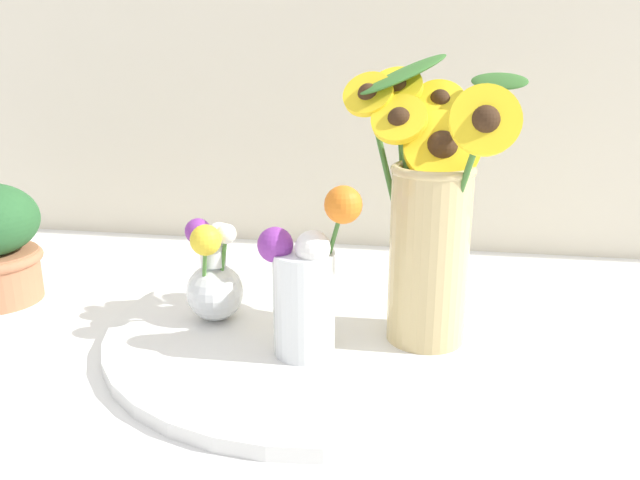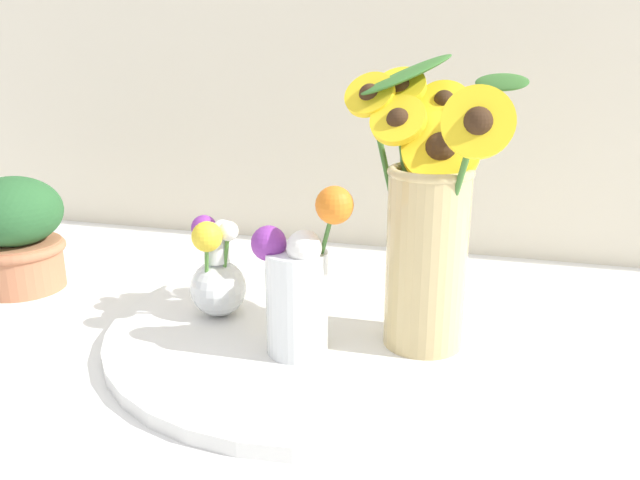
{
  "view_description": "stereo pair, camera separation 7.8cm",
  "coord_description": "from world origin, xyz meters",
  "px_view_note": "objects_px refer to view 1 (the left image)",
  "views": [
    {
      "loc": [
        0.13,
        -0.64,
        0.36
      ],
      "look_at": [
        0.0,
        0.1,
        0.13
      ],
      "focal_mm": 35.0,
      "sensor_mm": 36.0,
      "label": 1
    },
    {
      "loc": [
        0.21,
        -0.62,
        0.36
      ],
      "look_at": [
        0.0,
        0.1,
        0.13
      ],
      "focal_mm": 35.0,
      "sensor_mm": 36.0,
      "label": 2
    }
  ],
  "objects_px": {
    "mason_jar_sunflowers": "(429,221)",
    "vase_small_center": "(306,286)",
    "serving_tray": "(320,329)",
    "vase_bulb_right": "(213,275)"
  },
  "relations": [
    {
      "from": "vase_bulb_right",
      "to": "vase_small_center",
      "type": "bearing_deg",
      "value": -28.36
    },
    {
      "from": "serving_tray",
      "to": "vase_small_center",
      "type": "xyz_separation_m",
      "value": [
        -0.0,
        -0.08,
        0.09
      ]
    },
    {
      "from": "mason_jar_sunflowers",
      "to": "vase_bulb_right",
      "type": "xyz_separation_m",
      "value": [
        -0.27,
        0.0,
        -0.09
      ]
    },
    {
      "from": "serving_tray",
      "to": "vase_bulb_right",
      "type": "relative_size",
      "value": 3.89
    },
    {
      "from": "vase_small_center",
      "to": "vase_bulb_right",
      "type": "height_order",
      "value": "vase_small_center"
    },
    {
      "from": "serving_tray",
      "to": "mason_jar_sunflowers",
      "type": "bearing_deg",
      "value": -5.78
    },
    {
      "from": "mason_jar_sunflowers",
      "to": "vase_small_center",
      "type": "bearing_deg",
      "value": -152.76
    },
    {
      "from": "serving_tray",
      "to": "vase_bulb_right",
      "type": "bearing_deg",
      "value": -176.03
    },
    {
      "from": "mason_jar_sunflowers",
      "to": "serving_tray",
      "type": "bearing_deg",
      "value": 174.22
    },
    {
      "from": "mason_jar_sunflowers",
      "to": "vase_bulb_right",
      "type": "distance_m",
      "value": 0.29
    }
  ]
}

